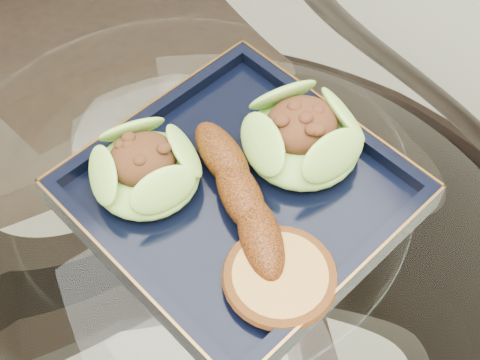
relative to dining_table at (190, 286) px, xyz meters
name	(u,v)px	position (x,y,z in m)	size (l,w,h in m)	color
dining_table	(190,286)	(0.00, 0.00, 0.00)	(1.13, 1.13, 0.77)	white
dining_chair	(55,55)	(-0.02, 0.51, -0.07)	(0.42, 0.42, 0.95)	black
navy_plate	(240,198)	(0.06, -0.02, 0.17)	(0.27, 0.27, 0.02)	black
lettuce_wrap_left	(146,171)	(-0.02, 0.03, 0.20)	(0.10, 0.10, 0.04)	#569F2E
lettuce_wrap_right	(302,138)	(0.13, 0.00, 0.20)	(0.11, 0.11, 0.04)	#619B2D
roasted_plantain	(241,195)	(0.05, -0.03, 0.20)	(0.18, 0.04, 0.03)	#692F0B
crumb_patty	(280,278)	(0.04, -0.12, 0.19)	(0.09, 0.09, 0.02)	#B5883C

